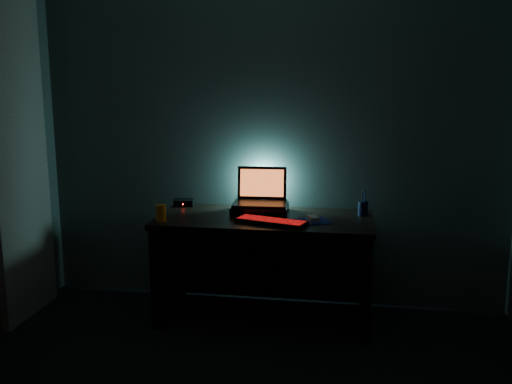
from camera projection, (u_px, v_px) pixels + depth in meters
room at (207, 191)px, 2.32m from camera, size 3.50×4.00×2.50m
desk at (265, 250)px, 4.09m from camera, size 1.50×0.70×0.75m
curtain at (19, 159)px, 3.98m from camera, size 0.06×0.65×2.30m
riser at (260, 209)px, 4.10m from camera, size 0.41×0.32×0.06m
laptop at (261, 195)px, 4.13m from camera, size 0.39×0.30×0.26m
keyboard at (271, 222)px, 3.80m from camera, size 0.50×0.29×0.03m
mousepad at (313, 221)px, 3.87m from camera, size 0.28×0.26×0.00m
mouse at (313, 218)px, 3.86m from camera, size 0.10×0.12×0.03m
pen_cup at (363, 208)px, 4.02m from camera, size 0.07×0.07×0.10m
juice_glass at (161, 213)px, 3.86m from camera, size 0.08×0.08×0.12m
router at (184, 203)px, 4.34m from camera, size 0.17×0.14×0.05m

